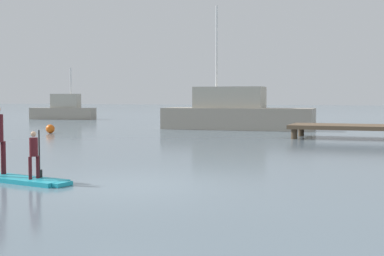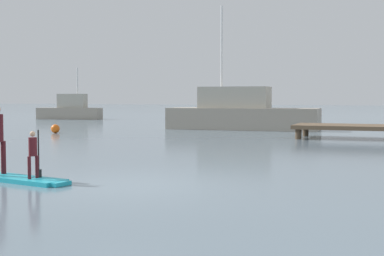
{
  "view_description": "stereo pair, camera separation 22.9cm",
  "coord_description": "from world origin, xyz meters",
  "px_view_note": "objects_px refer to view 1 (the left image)",
  "views": [
    {
      "loc": [
        5.28,
        -10.49,
        1.9
      ],
      "look_at": [
        0.46,
        2.77,
        1.1
      ],
      "focal_mm": 51.14,
      "sensor_mm": 36.0,
      "label": 1
    },
    {
      "loc": [
        5.49,
        -10.41,
        1.9
      ],
      "look_at": [
        0.46,
        2.77,
        1.1
      ],
      "focal_mm": 51.14,
      "sensor_mm": 36.0,
      "label": 2
    }
  ],
  "objects_px": {
    "paddleboard_near": "(8,178)",
    "motor_boat_small_navy": "(64,110)",
    "paddler_child_solo": "(34,152)",
    "fishing_boat_green_midground": "(236,113)",
    "mooring_buoy_near": "(50,129)"
  },
  "relations": [
    {
      "from": "paddleboard_near",
      "to": "motor_boat_small_navy",
      "type": "relative_size",
      "value": 0.63
    },
    {
      "from": "paddler_child_solo",
      "to": "fishing_boat_green_midground",
      "type": "distance_m",
      "value": 21.18
    },
    {
      "from": "fishing_boat_green_midground",
      "to": "mooring_buoy_near",
      "type": "relative_size",
      "value": 19.22
    },
    {
      "from": "paddler_child_solo",
      "to": "fishing_boat_green_midground",
      "type": "bearing_deg",
      "value": 93.27
    },
    {
      "from": "paddleboard_near",
      "to": "paddler_child_solo",
      "type": "distance_m",
      "value": 1.06
    },
    {
      "from": "paddleboard_near",
      "to": "mooring_buoy_near",
      "type": "relative_size",
      "value": 7.73
    },
    {
      "from": "paddleboard_near",
      "to": "paddler_child_solo",
      "type": "xyz_separation_m",
      "value": [
        0.84,
        -0.14,
        0.64
      ]
    },
    {
      "from": "paddleboard_near",
      "to": "paddler_child_solo",
      "type": "relative_size",
      "value": 3.35
    },
    {
      "from": "mooring_buoy_near",
      "to": "paddler_child_solo",
      "type": "bearing_deg",
      "value": -56.64
    },
    {
      "from": "paddler_child_solo",
      "to": "motor_boat_small_navy",
      "type": "bearing_deg",
      "value": 122.15
    },
    {
      "from": "motor_boat_small_navy",
      "to": "mooring_buoy_near",
      "type": "distance_m",
      "value": 18.36
    },
    {
      "from": "paddleboard_near",
      "to": "fishing_boat_green_midground",
      "type": "distance_m",
      "value": 21.02
    },
    {
      "from": "paddleboard_near",
      "to": "fishing_boat_green_midground",
      "type": "height_order",
      "value": "fishing_boat_green_midground"
    },
    {
      "from": "paddler_child_solo",
      "to": "mooring_buoy_near",
      "type": "relative_size",
      "value": 2.31
    },
    {
      "from": "paddleboard_near",
      "to": "mooring_buoy_near",
      "type": "distance_m",
      "value": 16.58
    }
  ]
}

